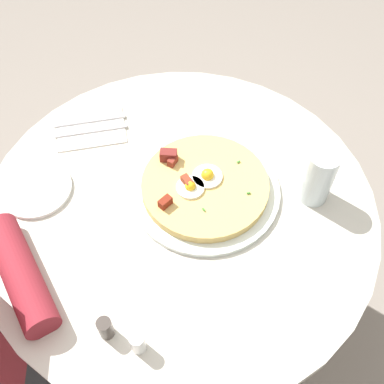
{
  "coord_description": "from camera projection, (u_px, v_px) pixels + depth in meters",
  "views": [
    {
      "loc": [
        0.01,
        0.59,
        1.58
      ],
      "look_at": [
        -0.03,
        -0.01,
        0.74
      ],
      "focal_mm": 43.58,
      "sensor_mm": 36.0,
      "label": 1
    }
  ],
  "objects": [
    {
      "name": "pepper_shaker",
      "position": [
        105.0,
        328.0,
        0.85
      ],
      "size": [
        0.03,
        0.03,
        0.05
      ],
      "primitive_type": "cylinder",
      "color": "#3F3833",
      "rests_on": "dining_table"
    },
    {
      "name": "dining_table",
      "position": [
        180.0,
        240.0,
        1.18
      ],
      "size": [
        0.89,
        0.89,
        0.72
      ],
      "color": "beige",
      "rests_on": "ground_plane"
    },
    {
      "name": "napkin",
      "position": [
        91.0,
        127.0,
        1.18
      ],
      "size": [
        0.19,
        0.16,
        0.0
      ],
      "primitive_type": "cube",
      "rotation": [
        0.0,
        0.0,
        0.13
      ],
      "color": "white",
      "rests_on": "dining_table"
    },
    {
      "name": "water_glass",
      "position": [
        319.0,
        178.0,
        1.0
      ],
      "size": [
        0.07,
        0.07,
        0.14
      ],
      "primitive_type": "cylinder",
      "color": "silver",
      "rests_on": "dining_table"
    },
    {
      "name": "salt_shaker",
      "position": [
        138.0,
        343.0,
        0.84
      ],
      "size": [
        0.03,
        0.03,
        0.05
      ],
      "primitive_type": "cylinder",
      "color": "white",
      "rests_on": "dining_table"
    },
    {
      "name": "knife",
      "position": [
        91.0,
        131.0,
        1.16
      ],
      "size": [
        0.18,
        0.04,
        0.0
      ],
      "primitive_type": "cube",
      "rotation": [
        0.0,
        0.0,
        0.13
      ],
      "color": "silver",
      "rests_on": "napkin"
    },
    {
      "name": "bread_plate",
      "position": [
        36.0,
        189.0,
        1.06
      ],
      "size": [
        0.16,
        0.16,
        0.01
      ],
      "primitive_type": "cylinder",
      "color": "white",
      "rests_on": "dining_table"
    },
    {
      "name": "ground_plane",
      "position": [
        184.0,
        318.0,
        1.63
      ],
      "size": [
        6.0,
        6.0,
        0.0
      ],
      "primitive_type": "plane",
      "color": "gray"
    },
    {
      "name": "fork",
      "position": [
        90.0,
        120.0,
        1.18
      ],
      "size": [
        0.18,
        0.04,
        0.0
      ],
      "primitive_type": "cube",
      "rotation": [
        0.0,
        0.0,
        0.13
      ],
      "color": "silver",
      "rests_on": "napkin"
    },
    {
      "name": "pizza_plate",
      "position": [
        205.0,
        190.0,
        1.06
      ],
      "size": [
        0.34,
        0.34,
        0.01
      ],
      "primitive_type": "cylinder",
      "color": "silver",
      "rests_on": "dining_table"
    },
    {
      "name": "breakfast_pizza",
      "position": [
        204.0,
        185.0,
        1.04
      ],
      "size": [
        0.29,
        0.29,
        0.05
      ],
      "color": "#D9B564",
      "rests_on": "pizza_plate"
    }
  ]
}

